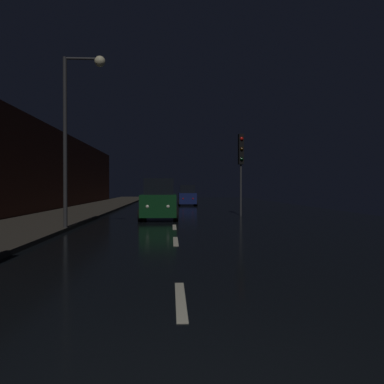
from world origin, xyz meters
name	(u,v)px	position (x,y,z in m)	size (l,w,h in m)	color
ground	(173,213)	(0.00, 24.50, -0.01)	(25.45, 84.00, 0.02)	black
sidewalk_left	(78,212)	(-6.53, 24.50, 0.07)	(4.40, 84.00, 0.15)	#38332B
building_facade_left	(20,165)	(-9.13, 21.00, 3.10)	(0.80, 63.00, 6.20)	#472319
lane_centerline	(174,224)	(0.00, 16.12, 0.01)	(0.16, 27.36, 0.01)	beige
traffic_light_far_right	(241,156)	(4.23, 21.51, 3.74)	(0.33, 0.47, 5.12)	#38383A
streetlamp_overhead	(77,115)	(-3.96, 13.10, 4.72)	(1.70, 0.44, 7.10)	#2D2D30
car_approaching_headlights	(159,201)	(-0.82, 19.03, 1.04)	(2.08, 4.50, 2.27)	#0F3819
car_distant_taillights	(187,196)	(1.43, 35.78, 0.91)	(1.83, 3.96, 2.00)	#141E51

